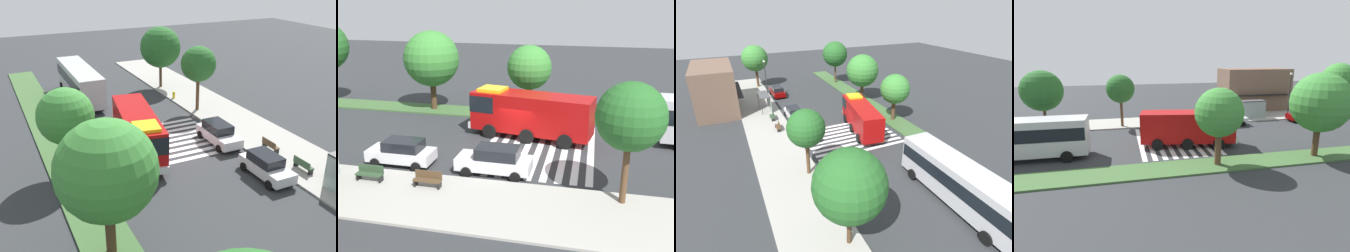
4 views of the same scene
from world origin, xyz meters
TOP-DOWN VIEW (x-y plane):
  - ground_plane at (0.00, 0.00)m, footprint 120.00×120.00m
  - sidewalk at (0.00, 8.73)m, footprint 60.00×5.53m
  - median_strip at (0.00, -7.47)m, footprint 60.00×3.00m
  - crosswalk at (-1.99, 0.00)m, footprint 7.65×10.74m
  - fire_truck at (-0.68, -2.00)m, footprint 9.64×4.12m
  - parked_car_west at (0.10, 4.77)m, footprint 4.61×2.08m
  - parked_car_mid at (6.28, 4.77)m, footprint 4.25×1.99m
  - bench_near_shelter at (6.92, 7.56)m, footprint 1.60×0.50m
  - bench_west_of_shelter at (3.31, 7.56)m, footprint 1.60×0.50m
  - sidewalk_tree_west at (-7.31, 6.97)m, footprint 3.46×3.46m
  - median_tree_far_west at (0.11, -7.47)m, footprint 3.89×3.89m
  - median_tree_west at (9.20, -7.47)m, footprint 5.07×5.07m

SIDE VIEW (x-z plane):
  - ground_plane at x=0.00m, z-range 0.00..0.00m
  - crosswalk at x=-1.99m, z-range 0.00..0.01m
  - sidewalk at x=0.00m, z-range 0.00..0.14m
  - median_strip at x=0.00m, z-range 0.00..0.14m
  - bench_near_shelter at x=6.92m, z-range 0.14..1.04m
  - bench_west_of_shelter at x=3.31m, z-range 0.14..1.04m
  - parked_car_mid at x=6.28m, z-range 0.02..1.70m
  - parked_car_west at x=0.10m, z-range 0.02..1.76m
  - fire_truck at x=-0.68m, z-range 0.17..3.84m
  - median_tree_far_west at x=0.11m, z-range 1.28..7.52m
  - sidewalk_tree_west at x=-7.31m, z-range 1.59..8.00m
  - median_tree_west at x=9.20m, z-range 1.23..8.51m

